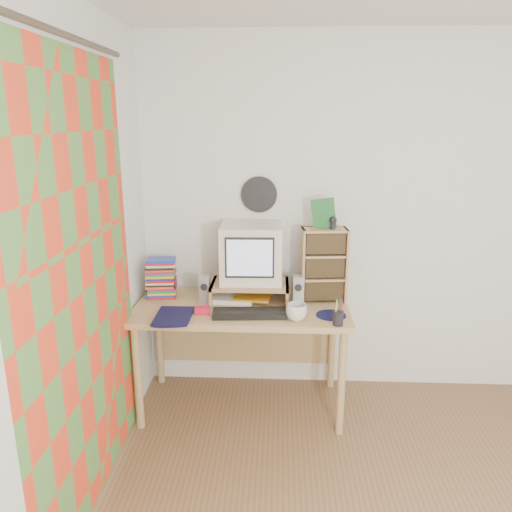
# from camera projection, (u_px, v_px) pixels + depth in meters

# --- Properties ---
(back_wall) EXTENTS (3.50, 0.00, 3.50)m
(back_wall) POSITION_uv_depth(u_px,v_px,m) (393.00, 221.00, 3.47)
(back_wall) COLOR white
(back_wall) RESTS_ON floor
(left_wall) EXTENTS (0.00, 3.50, 3.50)m
(left_wall) POSITION_uv_depth(u_px,v_px,m) (21.00, 310.00, 1.87)
(left_wall) COLOR white
(left_wall) RESTS_ON floor
(curtain) EXTENTS (0.00, 2.20, 2.20)m
(curtain) POSITION_uv_depth(u_px,v_px,m) (83.00, 292.00, 2.35)
(curtain) COLOR #EA3F21
(curtain) RESTS_ON left_wall
(wall_disc) EXTENTS (0.25, 0.02, 0.25)m
(wall_disc) POSITION_uv_depth(u_px,v_px,m) (259.00, 195.00, 3.44)
(wall_disc) COLOR black
(wall_disc) RESTS_ON back_wall
(desk) EXTENTS (1.40, 0.70, 0.75)m
(desk) POSITION_uv_depth(u_px,v_px,m) (242.00, 320.00, 3.39)
(desk) COLOR tan
(desk) RESTS_ON floor
(monitor_riser) EXTENTS (0.52, 0.30, 0.12)m
(monitor_riser) POSITION_uv_depth(u_px,v_px,m) (250.00, 286.00, 3.36)
(monitor_riser) COLOR tan
(monitor_riser) RESTS_ON desk
(crt_monitor) EXTENTS (0.42, 0.42, 0.39)m
(crt_monitor) POSITION_uv_depth(u_px,v_px,m) (251.00, 253.00, 3.35)
(crt_monitor) COLOR silver
(crt_monitor) RESTS_ON monitor_riser
(speaker_left) EXTENTS (0.07, 0.07, 0.18)m
(speaker_left) POSITION_uv_depth(u_px,v_px,m) (205.00, 289.00, 3.32)
(speaker_left) COLOR #A3A2A7
(speaker_left) RESTS_ON desk
(speaker_right) EXTENTS (0.08, 0.08, 0.19)m
(speaker_right) POSITION_uv_depth(u_px,v_px,m) (298.00, 290.00, 3.29)
(speaker_right) COLOR #A3A2A7
(speaker_right) RESTS_ON desk
(keyboard) EXTENTS (0.47, 0.19, 0.03)m
(keyboard) POSITION_uv_depth(u_px,v_px,m) (250.00, 313.00, 3.11)
(keyboard) COLOR black
(keyboard) RESTS_ON desk
(dvd_stack) EXTENTS (0.20, 0.16, 0.27)m
(dvd_stack) POSITION_uv_depth(u_px,v_px,m) (161.00, 278.00, 3.41)
(dvd_stack) COLOR brown
(dvd_stack) RESTS_ON desk
(cd_rack) EXTENTS (0.31, 0.18, 0.49)m
(cd_rack) POSITION_uv_depth(u_px,v_px,m) (323.00, 265.00, 3.32)
(cd_rack) COLOR tan
(cd_rack) RESTS_ON desk
(mug) EXTENTS (0.14, 0.14, 0.10)m
(mug) POSITION_uv_depth(u_px,v_px,m) (296.00, 312.00, 3.03)
(mug) COLOR silver
(mug) RESTS_ON desk
(diary) EXTENTS (0.27, 0.20, 0.05)m
(diary) POSITION_uv_depth(u_px,v_px,m) (156.00, 314.00, 3.07)
(diary) COLOR #0E0E34
(diary) RESTS_ON desk
(mousepad) EXTENTS (0.24, 0.24, 0.00)m
(mousepad) POSITION_uv_depth(u_px,v_px,m) (331.00, 315.00, 3.12)
(mousepad) COLOR #0F1033
(mousepad) RESTS_ON desk
(pen_cup) EXTENTS (0.06, 0.06, 0.12)m
(pen_cup) POSITION_uv_depth(u_px,v_px,m) (338.00, 315.00, 2.96)
(pen_cup) COLOR black
(pen_cup) RESTS_ON desk
(papers) EXTENTS (0.30, 0.23, 0.04)m
(papers) POSITION_uv_depth(u_px,v_px,m) (241.00, 298.00, 3.37)
(papers) COLOR white
(papers) RESTS_ON desk
(red_box) EXTENTS (0.09, 0.06, 0.04)m
(red_box) POSITION_uv_depth(u_px,v_px,m) (202.00, 310.00, 3.14)
(red_box) COLOR red
(red_box) RESTS_ON desk
(game_box) EXTENTS (0.15, 0.04, 0.19)m
(game_box) POSITION_uv_depth(u_px,v_px,m) (324.00, 214.00, 3.25)
(game_box) COLOR #1B6028
(game_box) RESTS_ON cd_rack
(webcam) EXTENTS (0.05, 0.05, 0.08)m
(webcam) POSITION_uv_depth(u_px,v_px,m) (333.00, 223.00, 3.23)
(webcam) COLOR black
(webcam) RESTS_ON cd_rack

